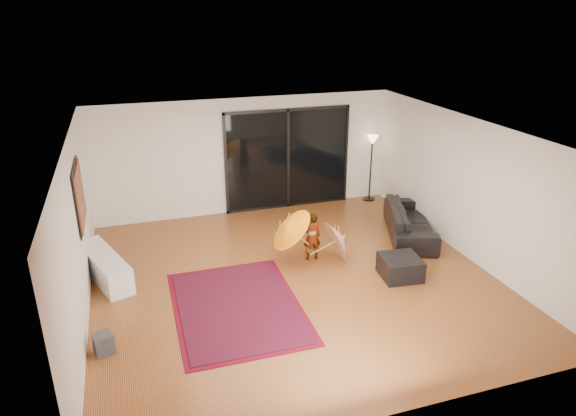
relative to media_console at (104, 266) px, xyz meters
name	(u,v)px	position (x,y,z in m)	size (l,w,h in m)	color
floor	(294,279)	(3.25, -1.08, -0.24)	(7.00, 7.00, 0.00)	#9C5C2A
ceiling	(295,132)	(3.25, -1.08, 2.46)	(7.00, 7.00, 0.00)	white
wall_back	(246,156)	(3.25, 2.42, 1.11)	(7.00, 7.00, 0.00)	silver
wall_front	(395,322)	(3.25, -4.58, 1.11)	(7.00, 7.00, 0.00)	silver
wall_left	(77,236)	(-0.25, -1.08, 1.11)	(7.00, 7.00, 0.00)	silver
wall_right	(468,189)	(6.75, -1.08, 1.11)	(7.00, 7.00, 0.00)	silver
sliding_door	(288,159)	(4.25, 2.39, 0.96)	(3.06, 0.07, 2.40)	black
painting	(80,196)	(-0.21, -0.08, 1.41)	(0.04, 1.28, 1.08)	black
media_console	(104,266)	(0.00, 0.00, 0.00)	(0.44, 1.76, 0.49)	white
speaker	(104,343)	(0.00, -2.23, -0.09)	(0.26, 0.26, 0.30)	#424244
persian_rug	(237,306)	(2.06, -1.67, -0.23)	(2.06, 2.85, 0.02)	#580717
sofa	(410,221)	(6.20, -0.05, 0.08)	(2.20, 0.86, 0.64)	black
ottoman	(400,267)	(5.11, -1.59, -0.05)	(0.68, 0.68, 0.39)	black
floor_lamp	(372,149)	(6.35, 2.17, 1.07)	(0.29, 0.29, 1.66)	black
child	(312,237)	(3.82, -0.44, 0.24)	(0.35, 0.23, 0.96)	#999999
parasol_orange	(285,229)	(3.27, -0.49, 0.49)	(0.77, 0.92, 0.90)	orange
parasol_white	(344,235)	(4.42, -0.59, 0.26)	(0.52, 0.84, 0.91)	silver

